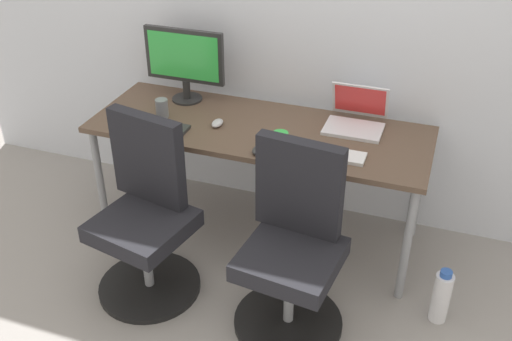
# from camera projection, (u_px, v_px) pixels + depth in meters

# --- Properties ---
(ground_plane) EXTENTS (5.28, 5.28, 0.00)m
(ground_plane) POSITION_uv_depth(u_px,v_px,m) (259.00, 231.00, 3.62)
(ground_plane) COLOR gray
(desk) EXTENTS (1.86, 0.67, 0.71)m
(desk) POSITION_uv_depth(u_px,v_px,m) (259.00, 137.00, 3.28)
(desk) COLOR brown
(desk) RESTS_ON ground
(office_chair_left) EXTENTS (0.54, 0.54, 0.94)m
(office_chair_left) POSITION_uv_depth(u_px,v_px,m) (146.00, 217.00, 3.02)
(office_chair_left) COLOR black
(office_chair_left) RESTS_ON ground
(office_chair_right) EXTENTS (0.54, 0.54, 0.94)m
(office_chair_right) POSITION_uv_depth(u_px,v_px,m) (293.00, 249.00, 2.81)
(office_chair_right) COLOR black
(office_chair_right) RESTS_ON ground
(water_bottle_on_floor) EXTENTS (0.09, 0.09, 0.31)m
(water_bottle_on_floor) POSITION_uv_depth(u_px,v_px,m) (441.00, 297.00, 2.93)
(water_bottle_on_floor) COLOR white
(water_bottle_on_floor) RESTS_ON ground
(desktop_monitor) EXTENTS (0.48, 0.18, 0.43)m
(desktop_monitor) POSITION_uv_depth(u_px,v_px,m) (185.00, 60.00, 3.42)
(desktop_monitor) COLOR #262626
(desktop_monitor) RESTS_ON desk
(open_laptop) EXTENTS (0.31, 0.29, 0.22)m
(open_laptop) POSITION_uv_depth(u_px,v_px,m) (356.00, 117.00, 3.23)
(open_laptop) COLOR silver
(open_laptop) RESTS_ON desk
(keyboard_by_monitor) EXTENTS (0.34, 0.12, 0.02)m
(keyboard_by_monitor) POSITION_uv_depth(u_px,v_px,m) (158.00, 126.00, 3.23)
(keyboard_by_monitor) COLOR #2D2D2D
(keyboard_by_monitor) RESTS_ON desk
(keyboard_by_laptop) EXTENTS (0.34, 0.12, 0.02)m
(keyboard_by_laptop) POSITION_uv_depth(u_px,v_px,m) (331.00, 154.00, 2.98)
(keyboard_by_laptop) COLOR silver
(keyboard_by_laptop) RESTS_ON desk
(mouse_by_monitor) EXTENTS (0.06, 0.10, 0.03)m
(mouse_by_monitor) POSITION_uv_depth(u_px,v_px,m) (217.00, 123.00, 3.25)
(mouse_by_monitor) COLOR #B7B7B7
(mouse_by_monitor) RESTS_ON desk
(mouse_by_laptop) EXTENTS (0.06, 0.10, 0.03)m
(mouse_by_laptop) POSITION_uv_depth(u_px,v_px,m) (258.00, 150.00, 3.00)
(mouse_by_laptop) COLOR #2D2D2D
(mouse_by_laptop) RESTS_ON desk
(coffee_mug) EXTENTS (0.08, 0.08, 0.09)m
(coffee_mug) POSITION_uv_depth(u_px,v_px,m) (280.00, 141.00, 3.02)
(coffee_mug) COLOR green
(coffee_mug) RESTS_ON desk
(pen_cup) EXTENTS (0.07, 0.07, 0.10)m
(pen_cup) POSITION_uv_depth(u_px,v_px,m) (162.00, 108.00, 3.33)
(pen_cup) COLOR slate
(pen_cup) RESTS_ON desk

